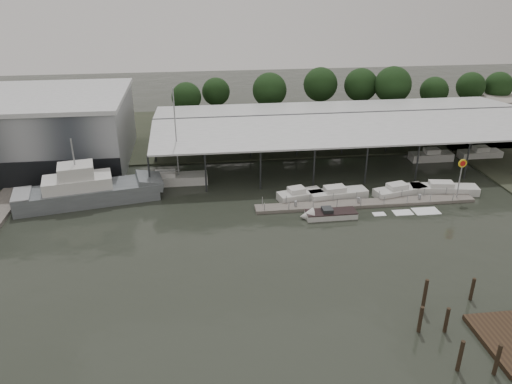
{
  "coord_description": "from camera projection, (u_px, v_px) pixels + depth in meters",
  "views": [
    {
      "loc": [
        -5.64,
        -44.24,
        27.43
      ],
      "look_at": [
        1.1,
        10.09,
        2.5
      ],
      "focal_mm": 35.0,
      "sensor_mm": 36.0,
      "label": 1
    }
  ],
  "objects": [
    {
      "name": "grey_trawler",
      "position": [
        89.0,
        190.0,
        62.82
      ],
      "size": [
        18.56,
        7.9,
        8.84
      ],
      "rotation": [
        0.0,
        0.0,
        0.19
      ],
      "color": "slate",
      "rests_on": "ground"
    },
    {
      "name": "moored_cruiser_1",
      "position": [
        338.0,
        194.0,
        64.24
      ],
      "size": [
        7.78,
        3.11,
        1.7
      ],
      "rotation": [
        0.0,
        0.0,
        0.12
      ],
      "color": "silver",
      "rests_on": "ground"
    },
    {
      "name": "floating_dock",
      "position": [
        366.0,
        203.0,
        62.59
      ],
      "size": [
        28.0,
        2.0,
        1.4
      ],
      "color": "slate",
      "rests_on": "ground"
    },
    {
      "name": "horizon_tree_line",
      "position": [
        352.0,
        88.0,
        95.37
      ],
      "size": [
        67.41,
        11.42,
        10.37
      ],
      "color": "black",
      "rests_on": "ground"
    },
    {
      "name": "shell_fuel_sign",
      "position": [
        461.0,
        171.0,
        62.38
      ],
      "size": [
        1.1,
        0.18,
        5.55
      ],
      "color": "#929497",
      "rests_on": "ground"
    },
    {
      "name": "mooring_pilings",
      "position": [
        451.0,
        325.0,
        40.2
      ],
      "size": [
        6.74,
        9.04,
        3.82
      ],
      "color": "#2F2217",
      "rests_on": "ground"
    },
    {
      "name": "covered_boat_shed",
      "position": [
        344.0,
        117.0,
        76.61
      ],
      "size": [
        58.24,
        24.0,
        6.96
      ],
      "color": "silver",
      "rests_on": "ground"
    },
    {
      "name": "storage_warehouse",
      "position": [
        44.0,
        130.0,
        73.67
      ],
      "size": [
        24.5,
        20.5,
        10.5
      ],
      "color": "gray",
      "rests_on": "ground"
    },
    {
      "name": "moored_cruiser_2",
      "position": [
        400.0,
        191.0,
        65.04
      ],
      "size": [
        7.43,
        3.8,
        1.7
      ],
      "rotation": [
        0.0,
        0.0,
        0.24
      ],
      "color": "silver",
      "rests_on": "ground"
    },
    {
      "name": "moored_cruiser_3",
      "position": [
        443.0,
        189.0,
        65.62
      ],
      "size": [
        8.91,
        3.6,
        1.7
      ],
      "rotation": [
        0.0,
        0.0,
        -0.17
      ],
      "color": "silver",
      "rests_on": "ground"
    },
    {
      "name": "moored_cruiser_0",
      "position": [
        300.0,
        195.0,
        63.9
      ],
      "size": [
        6.14,
        3.49,
        1.7
      ],
      "rotation": [
        0.0,
        0.0,
        0.24
      ],
      "color": "silver",
      "rests_on": "ground"
    },
    {
      "name": "white_sailboat",
      "position": [
        175.0,
        179.0,
        68.6
      ],
      "size": [
        8.67,
        2.69,
        13.44
      ],
      "rotation": [
        0.0,
        0.0,
        0.01
      ],
      "color": "silver",
      "rests_on": "ground"
    },
    {
      "name": "trawler_dock",
      "position": [
        1.0,
        209.0,
        61.14
      ],
      "size": [
        3.0,
        18.0,
        0.5
      ],
      "color": "slate",
      "rests_on": "ground"
    },
    {
      "name": "speedboat_underway",
      "position": [
        326.0,
        215.0,
        59.32
      ],
      "size": [
        17.77,
        2.5,
        2.0
      ],
      "rotation": [
        0.0,
        0.0,
        3.15
      ],
      "color": "silver",
      "rests_on": "ground"
    },
    {
      "name": "ground",
      "position": [
        257.0,
        254.0,
        51.96
      ],
      "size": [
        200.0,
        200.0,
        0.0
      ],
      "primitive_type": "plane",
      "color": "#262A22",
      "rests_on": "ground"
    },
    {
      "name": "land_strip_far",
      "position": [
        228.0,
        132.0,
        89.85
      ],
      "size": [
        140.0,
        30.0,
        0.3
      ],
      "color": "#333729",
      "rests_on": "ground"
    }
  ]
}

